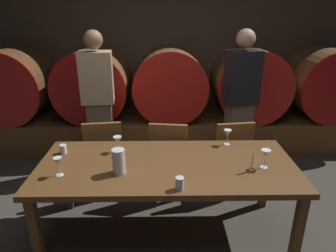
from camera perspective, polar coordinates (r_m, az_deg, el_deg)
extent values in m
plane|color=#3F3A33|center=(3.00, 1.64, -20.27)|extent=(9.09, 9.09, 0.00)
cube|color=#473A2D|center=(4.87, 0.50, 14.95)|extent=(6.99, 0.24, 2.86)
cube|color=brown|center=(4.64, 0.61, -0.72)|extent=(6.29, 0.90, 0.46)
cylinder|color=#513319|center=(4.89, -26.66, 7.12)|extent=(1.00, 0.85, 1.00)
cylinder|color=#B21C16|center=(4.51, -28.92, 5.62)|extent=(1.01, 0.03, 1.01)
cylinder|color=#B21C16|center=(5.28, -24.71, 8.39)|extent=(1.01, 0.03, 1.01)
cylinder|color=#2D2D33|center=(4.89, -26.66, 7.12)|extent=(1.00, 0.04, 1.00)
cylinder|color=brown|center=(4.52, -13.62, 7.79)|extent=(1.00, 0.85, 1.00)
cylinder|color=#9E1411|center=(4.11, -14.88, 6.27)|extent=(1.01, 0.03, 1.01)
cylinder|color=#9E1411|center=(4.94, -12.56, 9.04)|extent=(1.01, 0.03, 1.01)
cylinder|color=#2D2D33|center=(4.52, -13.62, 7.79)|extent=(1.00, 0.04, 1.00)
cylinder|color=brown|center=(4.41, 0.37, 8.06)|extent=(1.00, 0.85, 1.00)
cylinder|color=#B21C16|center=(3.99, 0.51, 6.55)|extent=(1.01, 0.03, 1.01)
cylinder|color=#B21C16|center=(4.84, 0.26, 9.30)|extent=(1.01, 0.03, 1.01)
cylinder|color=#2D2D33|center=(4.41, 0.37, 8.06)|extent=(1.00, 0.04, 1.00)
cylinder|color=brown|center=(4.58, 14.79, 7.85)|extent=(1.00, 0.85, 1.00)
cylinder|color=#B21C16|center=(4.17, 16.33, 6.35)|extent=(1.01, 0.03, 1.01)
cylinder|color=#B21C16|center=(4.99, 13.50, 9.09)|extent=(1.01, 0.03, 1.01)
cylinder|color=#2D2D33|center=(4.58, 14.79, 7.85)|extent=(1.00, 0.04, 1.00)
cylinder|color=brown|center=(4.98, 27.09, 7.28)|extent=(1.00, 0.85, 1.00)
cylinder|color=#9E1411|center=(5.37, 25.01, 8.52)|extent=(1.01, 0.03, 1.01)
cylinder|color=#2D2D33|center=(4.98, 27.09, 7.28)|extent=(1.00, 0.04, 1.00)
cube|color=brown|center=(2.64, -0.20, -7.56)|extent=(2.21, 0.94, 0.05)
cube|color=brown|center=(2.71, -23.47, -18.27)|extent=(0.07, 0.07, 0.69)
cube|color=brown|center=(2.73, 23.10, -17.88)|extent=(0.07, 0.07, 0.69)
cube|color=brown|center=(3.34, -18.39, -9.40)|extent=(0.07, 0.07, 0.69)
cube|color=brown|center=(3.35, 17.72, -9.15)|extent=(0.07, 0.07, 0.69)
cube|color=brown|center=(3.54, -11.66, -5.05)|extent=(0.45, 0.45, 0.04)
cube|color=brown|center=(3.28, -12.13, -2.88)|extent=(0.40, 0.09, 0.42)
cube|color=brown|center=(3.79, -8.68, -6.88)|extent=(0.05, 0.05, 0.42)
cube|color=brown|center=(3.81, -13.83, -7.10)|extent=(0.05, 0.05, 0.42)
cube|color=brown|center=(3.49, -8.70, -9.55)|extent=(0.05, 0.05, 0.42)
cube|color=brown|center=(3.52, -14.32, -9.76)|extent=(0.05, 0.05, 0.42)
cube|color=brown|center=(3.43, 0.34, -5.43)|extent=(0.45, 0.45, 0.04)
cube|color=brown|center=(3.17, 0.00, -3.22)|extent=(0.40, 0.09, 0.42)
cube|color=brown|center=(3.68, 3.27, -7.53)|extent=(0.05, 0.05, 0.42)
cube|color=brown|center=(3.71, -2.01, -7.25)|extent=(0.05, 0.05, 0.42)
cube|color=brown|center=(3.39, 2.92, -10.34)|extent=(0.05, 0.05, 0.42)
cube|color=brown|center=(3.42, -2.85, -10.00)|extent=(0.05, 0.05, 0.42)
cube|color=brown|center=(3.52, 11.12, -5.12)|extent=(0.45, 0.45, 0.04)
cube|color=brown|center=(3.27, 12.39, -2.94)|extent=(0.40, 0.09, 0.42)
cube|color=brown|center=(3.82, 12.51, -6.86)|extent=(0.05, 0.05, 0.42)
cube|color=brown|center=(3.73, 7.55, -7.31)|extent=(0.05, 0.05, 0.42)
cube|color=brown|center=(3.55, 14.35, -9.44)|extent=(0.05, 0.05, 0.42)
cube|color=brown|center=(3.45, 9.01, -10.02)|extent=(0.05, 0.05, 0.42)
cube|color=brown|center=(3.97, -12.32, -1.87)|extent=(0.32, 0.23, 0.90)
cube|color=tan|center=(3.73, -13.25, 8.82)|extent=(0.40, 0.27, 0.61)
sphere|color=#8C664C|center=(3.66, -13.85, 15.44)|extent=(0.22, 0.22, 0.22)
cube|color=brown|center=(3.97, 12.76, -1.99)|extent=(0.34, 0.27, 0.89)
cube|color=black|center=(3.74, 13.73, 8.77)|extent=(0.43, 0.33, 0.64)
sphere|color=tan|center=(3.67, 14.37, 15.58)|extent=(0.22, 0.22, 0.22)
cylinder|color=olive|center=(2.60, 15.35, -7.95)|extent=(0.05, 0.05, 0.02)
cylinder|color=#EDE5CC|center=(2.57, 15.52, -6.41)|extent=(0.02, 0.02, 0.13)
cone|color=yellow|center=(2.53, 15.70, -4.83)|extent=(0.01, 0.01, 0.02)
cylinder|color=silver|center=(2.48, -9.23, -6.56)|extent=(0.11, 0.11, 0.21)
cylinder|color=silver|center=(2.61, -19.60, -8.65)|extent=(0.06, 0.06, 0.00)
cylinder|color=silver|center=(2.59, -19.72, -7.81)|extent=(0.01, 0.01, 0.08)
cone|color=silver|center=(2.56, -19.94, -6.29)|extent=(0.07, 0.07, 0.07)
cylinder|color=silver|center=(2.87, -9.30, -4.69)|extent=(0.06, 0.06, 0.00)
cylinder|color=silver|center=(2.86, -9.34, -4.01)|extent=(0.01, 0.01, 0.07)
cone|color=silver|center=(2.83, -9.43, -2.67)|extent=(0.08, 0.08, 0.07)
cylinder|color=white|center=(3.03, 10.93, -3.36)|extent=(0.06, 0.06, 0.00)
cylinder|color=white|center=(3.01, 10.99, -2.60)|extent=(0.01, 0.01, 0.08)
cone|color=white|center=(2.98, 11.09, -1.29)|extent=(0.07, 0.07, 0.07)
cylinder|color=white|center=(2.70, 17.51, -7.37)|extent=(0.06, 0.06, 0.00)
cylinder|color=white|center=(2.68, 17.62, -6.50)|extent=(0.01, 0.01, 0.09)
cone|color=white|center=(2.64, 17.82, -4.98)|extent=(0.08, 0.08, 0.07)
cylinder|color=white|center=(2.95, -19.03, -4.10)|extent=(0.06, 0.06, 0.08)
cylinder|color=silver|center=(2.27, 2.16, -10.71)|extent=(0.06, 0.06, 0.10)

